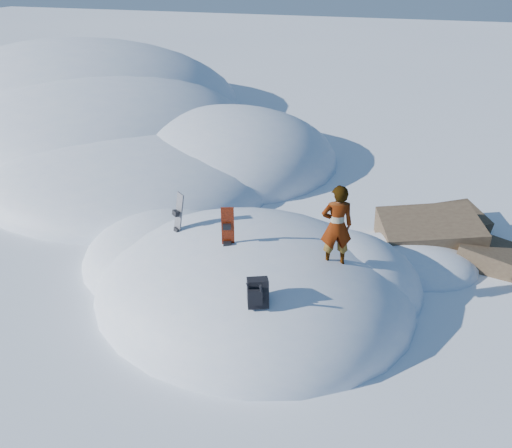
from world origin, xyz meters
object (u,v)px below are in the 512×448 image
(snowboard_dark, at_px, (177,223))
(person, at_px, (337,226))
(backpack, at_px, (257,293))
(snowboard_red, at_px, (228,237))

(snowboard_dark, xyz_separation_m, person, (3.43, -0.14, 0.58))
(backpack, bearing_deg, snowboard_dark, 119.88)
(snowboard_red, height_order, backpack, snowboard_red)
(snowboard_red, distance_m, snowboard_dark, 1.45)
(backpack, xyz_separation_m, person, (1.03, 1.65, 0.66))
(snowboard_dark, height_order, backpack, snowboard_dark)
(snowboard_red, distance_m, person, 2.15)
(person, bearing_deg, snowboard_red, -10.56)
(snowboard_dark, xyz_separation_m, backpack, (2.40, -1.79, -0.08))
(snowboard_red, bearing_deg, person, -11.84)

